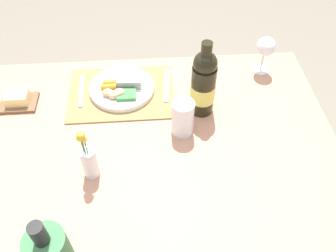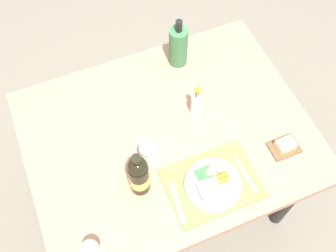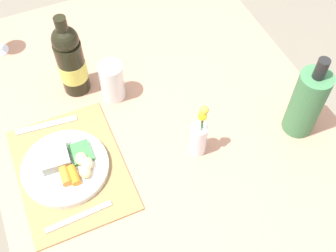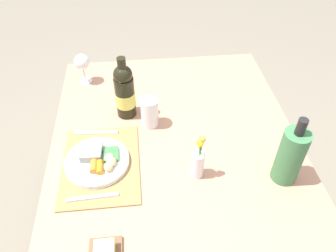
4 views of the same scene
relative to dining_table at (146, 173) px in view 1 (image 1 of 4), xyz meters
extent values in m
plane|color=gray|center=(0.00, 0.00, -0.66)|extent=(8.00, 8.00, 0.00)
cube|color=tan|center=(0.00, 0.00, 0.07)|extent=(1.28, 1.00, 0.05)
cylinder|color=#2D2924|center=(-0.53, -0.39, -0.31)|extent=(0.07, 0.07, 0.71)
cylinder|color=#2D2924|center=(0.53, -0.39, -0.31)|extent=(0.07, 0.07, 0.71)
cube|color=olive|center=(0.08, -0.29, 0.10)|extent=(0.39, 0.29, 0.01)
cylinder|color=white|center=(0.08, -0.31, 0.11)|extent=(0.24, 0.24, 0.02)
cube|color=gray|center=(0.05, -0.33, 0.14)|extent=(0.09, 0.08, 0.03)
cylinder|color=orange|center=(0.11, -0.31, 0.14)|extent=(0.06, 0.03, 0.03)
cylinder|color=orange|center=(0.12, -0.29, 0.14)|extent=(0.06, 0.03, 0.02)
ellipsoid|color=tan|center=(0.08, -0.26, 0.14)|extent=(0.04, 0.03, 0.03)
ellipsoid|color=#D9B081|center=(0.10, -0.25, 0.14)|extent=(0.04, 0.03, 0.03)
ellipsoid|color=#D8B679|center=(0.12, -0.26, 0.14)|extent=(0.04, 0.03, 0.03)
cube|color=#3A8841|center=(0.06, -0.25, 0.13)|extent=(0.07, 0.06, 0.01)
cube|color=silver|center=(-0.09, -0.32, 0.11)|extent=(0.04, 0.18, 0.00)
cube|color=silver|center=(0.23, -0.32, 0.11)|extent=(0.02, 0.18, 0.00)
cylinder|color=silver|center=(0.16, 0.06, 0.15)|extent=(0.05, 0.05, 0.11)
cylinder|color=#3F7233|center=(0.17, 0.06, 0.18)|extent=(0.00, 0.00, 0.17)
sphere|color=yellow|center=(0.17, 0.06, 0.27)|extent=(0.02, 0.02, 0.02)
cylinder|color=#3F7233|center=(0.16, 0.06, 0.18)|extent=(0.00, 0.00, 0.17)
sphere|color=gold|center=(0.16, 0.06, 0.27)|extent=(0.02, 0.02, 0.02)
cylinder|color=#3F7233|center=(0.16, 0.06, 0.19)|extent=(0.00, 0.00, 0.19)
sphere|color=gold|center=(0.16, 0.06, 0.29)|extent=(0.02, 0.02, 0.02)
cylinder|color=silver|center=(-0.13, -0.09, 0.16)|extent=(0.07, 0.07, 0.13)
cylinder|color=#ACD6D8|center=(-0.13, -0.09, 0.14)|extent=(0.07, 0.07, 0.07)
cube|color=brown|center=(0.45, -0.27, 0.11)|extent=(0.13, 0.10, 0.01)
cube|color=#F9DD8C|center=(0.45, -0.27, 0.13)|extent=(0.08, 0.06, 0.04)
cylinder|color=black|center=(0.20, 0.37, 0.35)|extent=(0.03, 0.03, 0.06)
cylinder|color=black|center=(-0.21, -0.19, 0.19)|extent=(0.08, 0.08, 0.19)
sphere|color=black|center=(-0.21, -0.19, 0.31)|extent=(0.08, 0.08, 0.08)
cylinder|color=black|center=(-0.21, -0.19, 0.35)|extent=(0.04, 0.04, 0.07)
cylinder|color=#E1D95D|center=(-0.21, -0.19, 0.18)|extent=(0.08, 0.08, 0.07)
cylinder|color=white|center=(-0.47, -0.39, 0.10)|extent=(0.07, 0.07, 0.00)
cylinder|color=white|center=(-0.47, -0.39, 0.14)|extent=(0.01, 0.01, 0.08)
sphere|color=white|center=(-0.47, -0.39, 0.21)|extent=(0.07, 0.07, 0.07)
camera|label=1|loc=(-0.03, 0.69, 1.00)|focal=37.82mm
camera|label=2|loc=(-0.34, -0.81, 1.69)|focal=42.72mm
camera|label=3|loc=(0.72, -0.28, 1.13)|focal=44.96mm
camera|label=4|loc=(0.91, -0.13, 1.06)|focal=35.32mm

